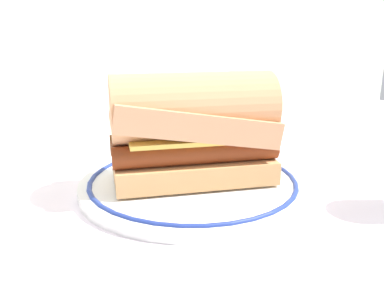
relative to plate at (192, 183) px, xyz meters
The scene contains 3 objects.
ground_plane 0.02m from the plate, behind, with size 1.50×1.50×0.00m, color white.
plate is the anchor object (origin of this frame).
sausage_sandwich 0.07m from the plate, 90.00° to the left, with size 0.21×0.14×0.13m.
Camera 1 is at (-0.20, -0.41, 0.19)m, focal length 38.84 mm.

